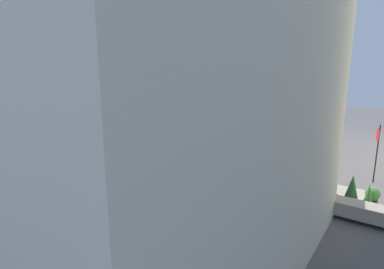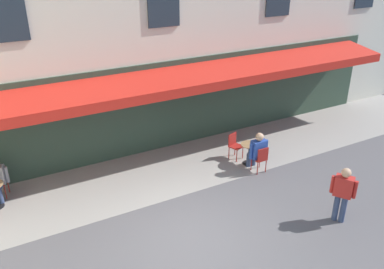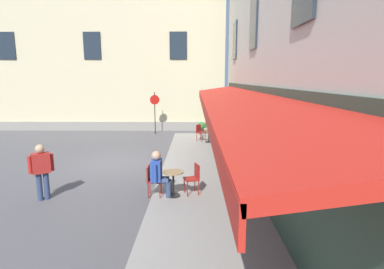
% 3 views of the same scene
% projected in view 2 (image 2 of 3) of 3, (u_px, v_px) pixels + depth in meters
% --- Properties ---
extents(ground_plane, '(70.00, 70.00, 0.00)m').
position_uv_depth(ground_plane, '(192.00, 238.00, 10.16)').
color(ground_plane, '#565456').
extents(sidewalk_cafe_terrace, '(20.50, 3.20, 0.01)m').
position_uv_depth(sidewalk_cafe_terrace, '(226.00, 154.00, 14.26)').
color(sidewalk_cafe_terrace, gray).
rests_on(sidewalk_cafe_terrace, ground_plane).
extents(cafe_table_near_entrance, '(0.60, 0.60, 0.75)m').
position_uv_depth(cafe_table_near_entrance, '(249.00, 151.00, 13.41)').
color(cafe_table_near_entrance, black).
rests_on(cafe_table_near_entrance, ground_plane).
extents(cafe_chair_red_by_window, '(0.40, 0.40, 0.91)m').
position_uv_depth(cafe_chair_red_by_window, '(261.00, 157.00, 12.88)').
color(cafe_chair_red_by_window, maroon).
rests_on(cafe_chair_red_by_window, ground_plane).
extents(cafe_chair_red_facing_street, '(0.50, 0.50, 0.91)m').
position_uv_depth(cafe_chair_red_facing_street, '(234.00, 144.00, 13.78)').
color(cafe_chair_red_facing_street, maroon).
rests_on(cafe_chair_red_facing_street, ground_plane).
extents(seated_companion_in_blue, '(0.71, 0.58, 1.36)m').
position_uv_depth(seated_companion_in_blue, '(257.00, 150.00, 12.98)').
color(seated_companion_in_blue, navy).
rests_on(seated_companion_in_blue, ground_plane).
extents(walking_pedestrian_in_red, '(0.48, 0.57, 1.61)m').
position_uv_depth(walking_pedestrian_in_red, '(343.00, 191.00, 10.41)').
color(walking_pedestrian_in_red, navy).
rests_on(walking_pedestrian_in_red, ground_plane).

